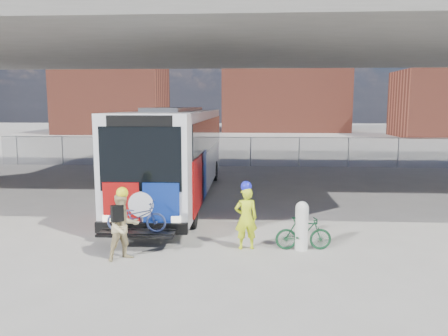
# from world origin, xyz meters

# --- Properties ---
(ground) EXTENTS (160.00, 160.00, 0.00)m
(ground) POSITION_xyz_m (0.00, 0.00, 0.00)
(ground) COLOR #9E9991
(ground) RESTS_ON ground
(bus) EXTENTS (2.67, 12.90, 3.69)m
(bus) POSITION_xyz_m (-2.00, 2.44, 2.11)
(bus) COLOR silver
(bus) RESTS_ON ground
(overpass) EXTENTS (40.00, 16.00, 7.95)m
(overpass) POSITION_xyz_m (0.00, 4.00, 6.54)
(overpass) COLOR #605E59
(overpass) RESTS_ON ground
(chainlink_fence) EXTENTS (30.00, 0.06, 30.00)m
(chainlink_fence) POSITION_xyz_m (0.00, 12.00, 1.42)
(chainlink_fence) COLOR gray
(chainlink_fence) RESTS_ON ground
(brick_buildings) EXTENTS (54.00, 22.00, 12.00)m
(brick_buildings) POSITION_xyz_m (1.23, 48.23, 5.42)
(brick_buildings) COLOR brown
(brick_buildings) RESTS_ON ground
(smokestack) EXTENTS (2.20, 2.20, 25.00)m
(smokestack) POSITION_xyz_m (14.00, 55.00, 12.50)
(smokestack) COLOR brown
(smokestack) RESTS_ON ground
(bollard) EXTENTS (0.34, 0.34, 1.30)m
(bollard) POSITION_xyz_m (2.31, -3.89, 0.70)
(bollard) COLOR silver
(bollard) RESTS_ON ground
(cyclist_hivis) EXTENTS (0.67, 0.51, 1.82)m
(cyclist_hivis) POSITION_xyz_m (0.85, -3.89, 0.88)
(cyclist_hivis) COLOR #E2FB1A
(cyclist_hivis) RESTS_ON ground
(cyclist_tan) EXTENTS (1.02, 0.99, 1.82)m
(cyclist_tan) POSITION_xyz_m (-2.13, -4.90, 0.86)
(cyclist_tan) COLOR #D3BF87
(cyclist_tan) RESTS_ON ground
(bike_parked) EXTENTS (1.49, 0.50, 0.88)m
(bike_parked) POSITION_xyz_m (2.36, -3.89, 0.44)
(bike_parked) COLOR #154326
(bike_parked) RESTS_ON ground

